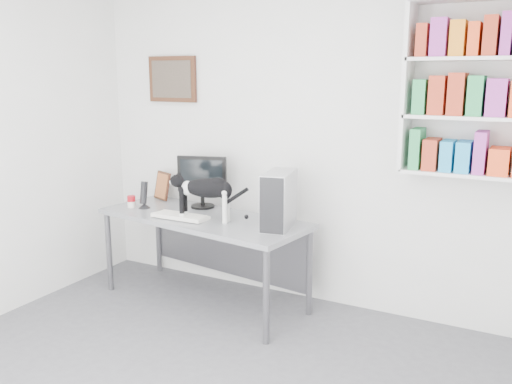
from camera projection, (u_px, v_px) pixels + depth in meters
room at (151, 189)px, 2.87m from camera, size 4.01×4.01×2.70m
bookshelf at (481, 88)px, 3.72m from camera, size 1.03×0.28×1.24m
wall_art at (172, 79)px, 5.05m from camera, size 0.52×0.04×0.42m
desk at (204, 259)px, 4.66m from camera, size 1.93×0.97×0.77m
monitor at (202, 181)px, 4.83m from camera, size 0.49×0.33×0.48m
keyboard at (180, 216)px, 4.50m from camera, size 0.48×0.19×0.04m
pc_tower at (279, 200)px, 4.22m from camera, size 0.28×0.47×0.44m
speaker at (144, 194)px, 4.83m from camera, size 0.12×0.12×0.25m
leaning_print at (162, 185)px, 5.17m from camera, size 0.24×0.17×0.27m
soup_can at (131, 202)px, 4.87m from camera, size 0.09×0.09×0.11m
cat at (206, 199)px, 4.39m from camera, size 0.62×0.28×0.37m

